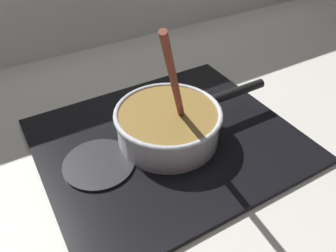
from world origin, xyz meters
The scene contains 5 objects.
ground centered at (0.00, 0.00, -0.02)m, with size 2.40×1.60×0.04m, color beige.
hob_plate centered at (-0.03, 0.23, 0.01)m, with size 0.56×0.48×0.01m, color black.
burner_ring centered at (-0.03, 0.23, 0.02)m, with size 0.18×0.18×0.01m, color #592D0C.
spare_burner centered at (-0.19, 0.23, 0.01)m, with size 0.15×0.15×0.01m, color #262628.
cooking_pan centered at (-0.03, 0.23, 0.05)m, with size 0.38×0.23×0.31m.
Camera 1 is at (-0.32, -0.26, 0.51)m, focal length 35.86 mm.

